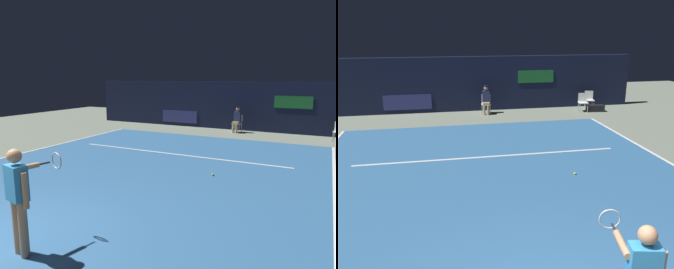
% 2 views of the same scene
% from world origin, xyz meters
% --- Properties ---
extents(ground_plane, '(32.40, 32.40, 0.00)m').
position_xyz_m(ground_plane, '(0.00, 5.08, 0.00)').
color(ground_plane, gray).
extents(court_surface, '(10.47, 12.15, 0.01)m').
position_xyz_m(court_surface, '(0.00, 5.08, 0.01)').
color(court_surface, '#336699').
rests_on(court_surface, ground).
extents(line_sideline_left, '(0.10, 12.15, 0.01)m').
position_xyz_m(line_sideline_left, '(5.19, 5.08, 0.01)').
color(line_sideline_left, white).
rests_on(line_sideline_left, court_surface).
extents(line_sideline_right, '(0.10, 12.15, 0.01)m').
position_xyz_m(line_sideline_right, '(-5.19, 5.08, 0.01)').
color(line_sideline_right, white).
rests_on(line_sideline_right, court_surface).
extents(line_service, '(8.17, 0.10, 0.01)m').
position_xyz_m(line_service, '(0.00, 7.20, 0.01)').
color(line_service, white).
rests_on(line_service, court_surface).
extents(back_wall, '(16.53, 0.33, 2.60)m').
position_xyz_m(back_wall, '(-0.00, 13.92, 1.30)').
color(back_wall, '#141933').
rests_on(back_wall, ground).
extents(tennis_player, '(0.51, 1.02, 1.73)m').
position_xyz_m(tennis_player, '(0.73, 0.09, 0.99)').
color(tennis_player, tan).
rests_on(tennis_player, ground).
extents(line_judge_on_chair, '(0.49, 0.56, 1.32)m').
position_xyz_m(line_judge_on_chair, '(0.71, 13.04, 0.69)').
color(line_judge_on_chair, white).
rests_on(line_judge_on_chair, ground).
extents(tennis_ball, '(0.07, 0.07, 0.07)m').
position_xyz_m(tennis_ball, '(2.07, 5.35, 0.05)').
color(tennis_ball, '#CCE033').
rests_on(tennis_ball, court_surface).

